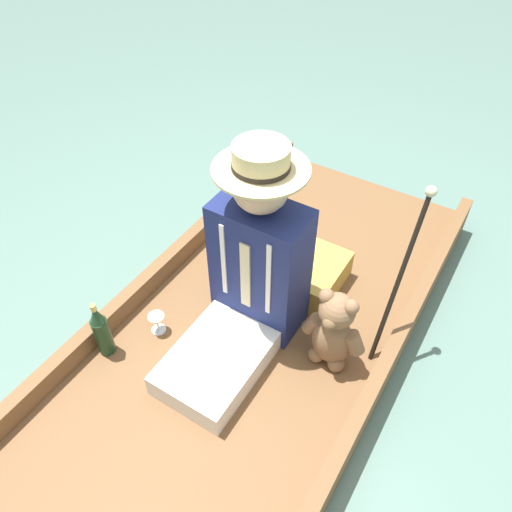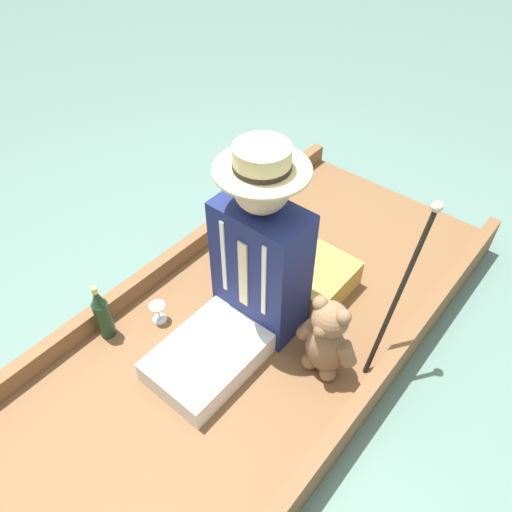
{
  "view_description": "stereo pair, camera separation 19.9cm",
  "coord_description": "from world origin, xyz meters",
  "views": [
    {
      "loc": [
        -0.72,
        1.11,
        1.91
      ],
      "look_at": [
        0.03,
        -0.1,
        0.52
      ],
      "focal_mm": 35.0,
      "sensor_mm": 36.0,
      "label": 1
    },
    {
      "loc": [
        -0.88,
        0.99,
        1.91
      ],
      "look_at": [
        0.03,
        -0.1,
        0.52
      ],
      "focal_mm": 35.0,
      "sensor_mm": 36.0,
      "label": 2
    }
  ],
  "objects": [
    {
      "name": "punt_boat",
      "position": [
        0.0,
        0.0,
        0.07
      ],
      "size": [
        1.19,
        2.75,
        0.21
      ],
      "color": "brown",
      "rests_on": "ground_plane"
    },
    {
      "name": "teddy_bear",
      "position": [
        -0.34,
        -0.09,
        0.3
      ],
      "size": [
        0.28,
        0.16,
        0.4
      ],
      "color": "#846042",
      "rests_on": "punt_boat"
    },
    {
      "name": "seat_cushion",
      "position": [
        0.03,
        -0.43,
        0.19
      ],
      "size": [
        0.49,
        0.35,
        0.14
      ],
      "color": "#B7933D",
      "rests_on": "punt_boat"
    },
    {
      "name": "ground_plane",
      "position": [
        0.0,
        0.0,
        0.0
      ],
      "size": [
        16.0,
        16.0,
        0.0
      ],
      "primitive_type": "plane",
      "color": "slate"
    },
    {
      "name": "champagne_bottle",
      "position": [
        0.49,
        0.37,
        0.25
      ],
      "size": [
        0.07,
        0.07,
        0.3
      ],
      "color": "#19381E",
      "rests_on": "punt_boat"
    },
    {
      "name": "walking_cane",
      "position": [
        -0.5,
        -0.36,
        0.54
      ],
      "size": [
        0.04,
        0.31,
        0.73
      ],
      "color": "black",
      "rests_on": "punt_boat"
    },
    {
      "name": "seated_person",
      "position": [
        0.03,
        -0.06,
        0.46
      ],
      "size": [
        0.38,
        0.76,
        0.9
      ],
      "rotation": [
        0.0,
        0.0,
        -0.03
      ],
      "color": "white",
      "rests_on": "punt_boat"
    },
    {
      "name": "wine_glass",
      "position": [
        0.37,
        0.17,
        0.18
      ],
      "size": [
        0.07,
        0.07,
        0.1
      ],
      "color": "silver",
      "rests_on": "punt_boat"
    }
  ]
}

